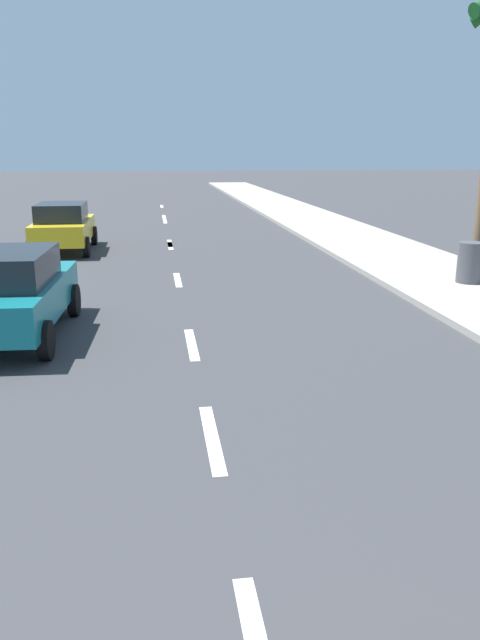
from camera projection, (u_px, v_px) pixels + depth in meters
ground_plane at (173, 259)px, 19.03m from camera, size 160.00×160.00×0.00m
sidewalk_strip at (363, 243)px, 21.83m from camera, size 3.60×80.00×0.14m
lane_stripe_2 at (212, 438)px, 7.23m from camera, size 0.16×1.80×0.01m
lane_stripe_3 at (192, 344)px, 10.70m from camera, size 0.16×1.80×0.01m
lane_stripe_4 at (178, 280)px, 15.96m from camera, size 0.16×1.80×0.01m
lane_stripe_5 at (170, 246)px, 21.60m from camera, size 0.16×1.80×0.01m
lane_stripe_6 at (170, 243)px, 22.14m from camera, size 0.16×1.80×0.01m
lane_stripe_7 at (165, 221)px, 28.93m from camera, size 0.16×1.80×0.01m
lane_stripe_8 at (164, 217)px, 30.76m from camera, size 0.16×1.80×0.01m
lane_stripe_9 at (162, 206)px, 36.41m from camera, size 0.16×1.80×0.01m
parked_car_teal at (10, 291)px, 10.89m from camera, size 2.02×4.07×1.57m
parked_car_yellow at (63, 226)px, 20.22m from camera, size 1.86×3.97×1.57m
trash_bin_far at (470, 263)px, 14.87m from camera, size 0.60×0.60×0.97m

